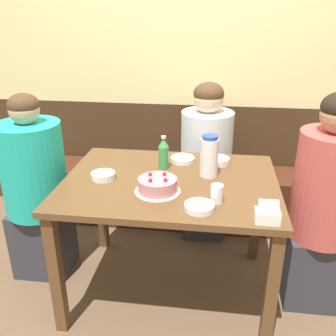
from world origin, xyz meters
TOP-DOWN VIEW (x-y plane):
  - ground_plane at (0.00, 0.00)m, footprint 12.00×12.00m
  - back_wall at (0.00, 1.05)m, footprint 4.80×0.04m
  - bench_seat at (0.00, 0.83)m, footprint 2.16×0.38m
  - dining_table at (0.00, 0.00)m, footprint 1.19×0.90m
  - birthday_cake at (-0.05, -0.15)m, footprint 0.24×0.24m
  - water_pitcher at (0.21, 0.09)m, footprint 0.10×0.10m
  - soju_bottle at (-0.06, 0.16)m, footprint 0.06×0.06m
  - napkin_holder at (0.49, -0.38)m, footprint 0.11×0.08m
  - bowl_soup_white at (-0.37, -0.03)m, footprint 0.13×0.13m
  - bowl_rice_small at (0.18, -0.31)m, footprint 0.14×0.14m
  - bowl_side_dish at (0.04, 0.28)m, footprint 0.15×0.15m
  - bowl_sauce_shallow at (0.26, 0.28)m, footprint 0.14×0.14m
  - glass_water_tall at (0.26, -0.23)m, footprint 0.06×0.06m
  - person_teal_shirt at (0.85, 0.04)m, footprint 0.37×0.37m
  - person_pale_blue_shirt at (-0.85, 0.09)m, footprint 0.39×0.39m
  - person_grey_tee at (0.18, 0.71)m, footprint 0.37×0.37m

SIDE VIEW (x-z plane):
  - ground_plane at x=0.00m, z-range 0.00..0.00m
  - bench_seat at x=0.00m, z-range 0.00..0.46m
  - person_grey_tee at x=0.18m, z-range 0.00..1.17m
  - person_pale_blue_shirt at x=-0.85m, z-range 0.00..1.19m
  - person_teal_shirt at x=0.85m, z-range 0.00..1.26m
  - dining_table at x=0.00m, z-range 0.28..1.03m
  - bowl_side_dish at x=0.04m, z-range 0.75..0.78m
  - bowl_rice_small at x=0.18m, z-range 0.75..0.78m
  - bowl_soup_white at x=-0.37m, z-range 0.75..0.79m
  - bowl_sauce_shallow at x=0.26m, z-range 0.75..0.79m
  - birthday_cake at x=-0.05m, z-range 0.74..0.84m
  - napkin_holder at x=0.49m, z-range 0.74..0.85m
  - glass_water_tall at x=0.26m, z-range 0.75..0.85m
  - soju_bottle at x=-0.06m, z-range 0.75..0.95m
  - water_pitcher at x=0.21m, z-range 0.75..0.99m
  - back_wall at x=0.00m, z-range 0.00..2.50m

